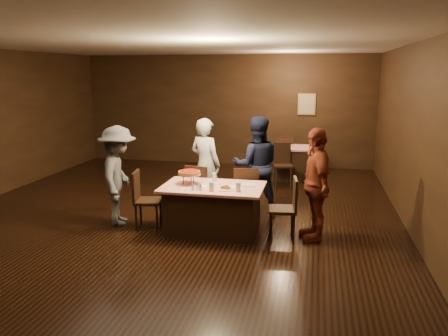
{
  "coord_description": "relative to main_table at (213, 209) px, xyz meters",
  "views": [
    {
      "loc": [
        2.48,
        -6.83,
        2.52
      ],
      "look_at": [
        1.03,
        -0.05,
        1.0
      ],
      "focal_mm": 35.0,
      "sensor_mm": 36.0,
      "label": 1
    }
  ],
  "objects": [
    {
      "name": "chair_back_near",
      "position": [
        0.84,
        3.31,
        0.09
      ],
      "size": [
        0.51,
        0.51,
        0.95
      ],
      "primitive_type": "cube",
      "rotation": [
        0.0,
        0.0,
        0.24
      ],
      "color": "black",
      "rests_on": "ground"
    },
    {
      "name": "diner_grey_knit",
      "position": [
        -1.64,
        0.08,
        0.45
      ],
      "size": [
        0.88,
        1.2,
        1.67
      ],
      "primitive_type": "imported",
      "rotation": [
        0.0,
        0.0,
        1.83
      ],
      "color": "#515155",
      "rests_on": "ground"
    },
    {
      "name": "chair_end_right",
      "position": [
        1.1,
        0.0,
        0.09
      ],
      "size": [
        0.47,
        0.47,
        0.95
      ],
      "primitive_type": "cube",
      "rotation": [
        0.0,
        0.0,
        -1.44
      ],
      "color": "black",
      "rests_on": "ground"
    },
    {
      "name": "diner_red_shirt",
      "position": [
        1.58,
        0.07,
        0.48
      ],
      "size": [
        0.68,
        1.09,
        1.73
      ],
      "primitive_type": "imported",
      "rotation": [
        0.0,
        0.0,
        -1.3
      ],
      "color": "maroon",
      "rests_on": "ground"
    },
    {
      "name": "room",
      "position": [
        -0.92,
        0.35,
        1.75
      ],
      "size": [
        10.0,
        10.04,
        3.02
      ],
      "color": "black",
      "rests_on": "ground"
    },
    {
      "name": "plate_empty",
      "position": [
        0.55,
        0.15,
        0.39
      ],
      "size": [
        0.25,
        0.25,
        0.01
      ],
      "primitive_type": "cylinder",
      "color": "white",
      "rests_on": "main_table"
    },
    {
      "name": "diner_navy_hoodie",
      "position": [
        0.53,
        1.15,
        0.5
      ],
      "size": [
        0.99,
        0.85,
        1.77
      ],
      "primitive_type": "imported",
      "rotation": [
        0.0,
        0.0,
        3.37
      ],
      "color": "#141732",
      "rests_on": "ground"
    },
    {
      "name": "condiments",
      "position": [
        -0.18,
        -0.28,
        0.43
      ],
      "size": [
        0.17,
        0.1,
        0.09
      ],
      "color": "silver",
      "rests_on": "main_table"
    },
    {
      "name": "diner_white_jacket",
      "position": [
        -0.41,
        1.14,
        0.48
      ],
      "size": [
        0.74,
        0.62,
        1.72
      ],
      "primitive_type": "imported",
      "rotation": [
        0.0,
        0.0,
        2.75
      ],
      "color": "beige",
      "rests_on": "ground"
    },
    {
      "name": "plate_with_slice",
      "position": [
        0.25,
        -0.18,
        0.41
      ],
      "size": [
        0.25,
        0.25,
        0.06
      ],
      "color": "white",
      "rests_on": "main_table"
    },
    {
      "name": "chair_end_left",
      "position": [
        -1.1,
        0.0,
        0.09
      ],
      "size": [
        0.49,
        0.49,
        0.95
      ],
      "primitive_type": "cube",
      "rotation": [
        0.0,
        0.0,
        1.75
      ],
      "color": "black",
      "rests_on": "ground"
    },
    {
      "name": "glass_front_right",
      "position": [
        0.45,
        -0.25,
        0.46
      ],
      "size": [
        0.08,
        0.08,
        0.14
      ],
      "primitive_type": "cylinder",
      "color": "silver",
      "rests_on": "main_table"
    },
    {
      "name": "napkin_left",
      "position": [
        -0.15,
        -0.05,
        0.39
      ],
      "size": [
        0.21,
        0.21,
        0.01
      ],
      "primitive_type": "cube",
      "rotation": [
        0.0,
        0.0,
        -0.35
      ],
      "color": "white",
      "rests_on": "main_table"
    },
    {
      "name": "chair_far_right",
      "position": [
        0.4,
        0.75,
        0.09
      ],
      "size": [
        0.5,
        0.5,
        0.95
      ],
      "primitive_type": "cube",
      "rotation": [
        0.0,
        0.0,
        3.35
      ],
      "color": "black",
      "rests_on": "ground"
    },
    {
      "name": "glass_back",
      "position": [
        -0.05,
        0.3,
        0.46
      ],
      "size": [
        0.08,
        0.08,
        0.14
      ],
      "primitive_type": "cylinder",
      "color": "silver",
      "rests_on": "main_table"
    },
    {
      "name": "napkin_center",
      "position": [
        0.3,
        0.0,
        0.39
      ],
      "size": [
        0.19,
        0.19,
        0.01
      ],
      "primitive_type": "cube",
      "rotation": [
        0.0,
        0.0,
        0.21
      ],
      "color": "white",
      "rests_on": "main_table"
    },
    {
      "name": "chair_back_far",
      "position": [
        0.84,
        4.61,
        0.09
      ],
      "size": [
        0.45,
        0.45,
        0.95
      ],
      "primitive_type": "cube",
      "rotation": [
        0.0,
        0.0,
        3.06
      ],
      "color": "black",
      "rests_on": "ground"
    },
    {
      "name": "main_table",
      "position": [
        0.0,
        0.0,
        0.0
      ],
      "size": [
        1.6,
        1.0,
        0.77
      ],
      "primitive_type": "cube",
      "color": "#AD1A0B",
      "rests_on": "ground"
    },
    {
      "name": "chair_far_left",
      "position": [
        -0.4,
        0.75,
        0.09
      ],
      "size": [
        0.49,
        0.49,
        0.95
      ],
      "primitive_type": "cube",
      "rotation": [
        0.0,
        0.0,
        2.95
      ],
      "color": "black",
      "rests_on": "ground"
    },
    {
      "name": "back_table",
      "position": [
        0.84,
        4.01,
        0.0
      ],
      "size": [
        1.3,
        0.9,
        0.77
      ],
      "primitive_type": "cube",
      "color": "#A80B16",
      "rests_on": "ground"
    },
    {
      "name": "glass_front_left",
      "position": [
        0.05,
        -0.3,
        0.46
      ],
      "size": [
        0.08,
        0.08,
        0.14
      ],
      "primitive_type": "cylinder",
      "color": "silver",
      "rests_on": "main_table"
    },
    {
      "name": "pizza_stand",
      "position": [
        -0.4,
        0.05,
        0.57
      ],
      "size": [
        0.38,
        0.38,
        0.22
      ],
      "color": "black",
      "rests_on": "main_table"
    }
  ]
}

